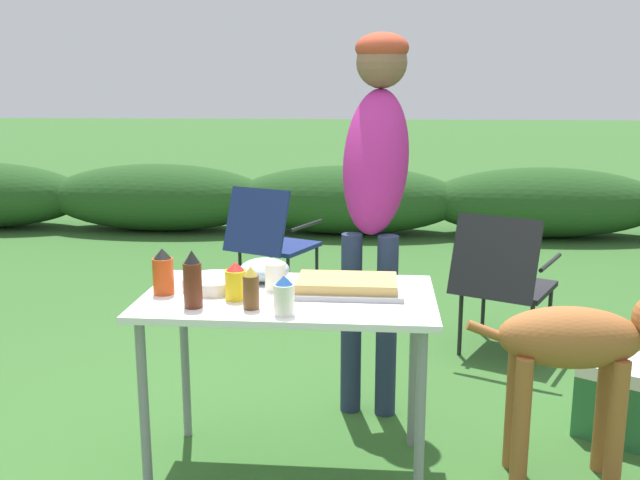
{
  "coord_description": "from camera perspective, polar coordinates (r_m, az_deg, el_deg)",
  "views": [
    {
      "loc": [
        0.34,
        -2.57,
        1.51
      ],
      "look_at": [
        0.09,
        0.29,
        0.89
      ],
      "focal_mm": 40.0,
      "sensor_mm": 36.0,
      "label": 1
    }
  ],
  "objects": [
    {
      "name": "mayo_bottle",
      "position": [
        2.45,
        -2.89,
        -4.53
      ],
      "size": [
        0.07,
        0.07,
        0.14
      ],
      "color": "silver",
      "rests_on": "folding_table"
    },
    {
      "name": "hot_sauce_bottle",
      "position": [
        2.75,
        -12.44,
        -2.54
      ],
      "size": [
        0.08,
        0.08,
        0.18
      ],
      "color": "#CC4214",
      "rests_on": "folding_table"
    },
    {
      "name": "cooler_box",
      "position": [
        3.46,
        24.21,
        -11.71
      ],
      "size": [
        0.58,
        0.52,
        0.34
      ],
      "rotation": [
        0.0,
        0.0,
        2.59
      ],
      "color": "#286B3D",
      "rests_on": "ground"
    },
    {
      "name": "plate_stack",
      "position": [
        2.79,
        -8.5,
        -3.45
      ],
      "size": [
        0.24,
        0.24,
        0.05
      ],
      "primitive_type": "cylinder",
      "color": "white",
      "rests_on": "folding_table"
    },
    {
      "name": "camp_chair_near_hedge",
      "position": [
        5.0,
        -4.0,
        0.18
      ],
      "size": [
        0.66,
        0.73,
        0.83
      ],
      "rotation": [
        0.0,
        0.0,
        -0.42
      ],
      "color": "navy",
      "rests_on": "ground"
    },
    {
      "name": "mixing_bowl",
      "position": [
        2.89,
        -4.47,
        -2.38
      ],
      "size": [
        0.2,
        0.2,
        0.09
      ],
      "primitive_type": "ellipsoid",
      "color": "#99B2CC",
      "rests_on": "folding_table"
    },
    {
      "name": "beer_bottle",
      "position": [
        2.53,
        -5.54,
        -3.9
      ],
      "size": [
        0.06,
        0.06,
        0.15
      ],
      "color": "brown",
      "rests_on": "folding_table"
    },
    {
      "name": "shrub_hedge",
      "position": [
        7.39,
        2.18,
        3.24
      ],
      "size": [
        14.4,
        0.9,
        0.7
      ],
      "color": "#234C1E",
      "rests_on": "ground"
    },
    {
      "name": "ground_plane",
      "position": [
        3.0,
        -2.38,
        -18.06
      ],
      "size": [
        60.0,
        60.0,
        0.0
      ],
      "primitive_type": "plane",
      "color": "#336028"
    },
    {
      "name": "folding_table",
      "position": [
        2.72,
        -2.51,
        -5.94
      ],
      "size": [
        1.1,
        0.64,
        0.74
      ],
      "color": "white",
      "rests_on": "ground"
    },
    {
      "name": "bbq_sauce_bottle",
      "position": [
        2.56,
        -10.16,
        -3.2
      ],
      "size": [
        0.07,
        0.07,
        0.21
      ],
      "color": "#562314",
      "rests_on": "folding_table"
    },
    {
      "name": "food_tray",
      "position": [
        2.72,
        2.18,
        -3.68
      ],
      "size": [
        0.43,
        0.27,
        0.06
      ],
      "color": "#9E9EA3",
      "rests_on": "folding_table"
    },
    {
      "name": "camp_chair_green_behind_table",
      "position": [
        4.1,
        14.39,
        -2.91
      ],
      "size": [
        0.68,
        0.73,
        0.83
      ],
      "rotation": [
        0.0,
        0.0,
        -0.46
      ],
      "color": "#232328",
      "rests_on": "ground"
    },
    {
      "name": "dog",
      "position": [
        2.9,
        20.2,
        -8.28
      ],
      "size": [
        0.85,
        0.24,
        0.76
      ],
      "rotation": [
        0.0,
        0.0,
        -1.57
      ],
      "color": "#9E5B2D",
      "rests_on": "ground"
    },
    {
      "name": "paper_cup_stack",
      "position": [
        2.75,
        -3.6,
        -2.93
      ],
      "size": [
        0.08,
        0.08,
        0.11
      ],
      "primitive_type": "cylinder",
      "color": "white",
      "rests_on": "folding_table"
    },
    {
      "name": "standing_person_in_olive_jacket",
      "position": [
        3.3,
        4.5,
        6.04
      ],
      "size": [
        0.36,
        0.5,
        1.75
      ],
      "rotation": [
        0.0,
        0.0,
        -0.15
      ],
      "color": "#232D4C",
      "rests_on": "ground"
    },
    {
      "name": "mustard_bottle",
      "position": [
        2.64,
        -6.76,
        -3.33
      ],
      "size": [
        0.08,
        0.08,
        0.14
      ],
      "color": "yellow",
      "rests_on": "folding_table"
    }
  ]
}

